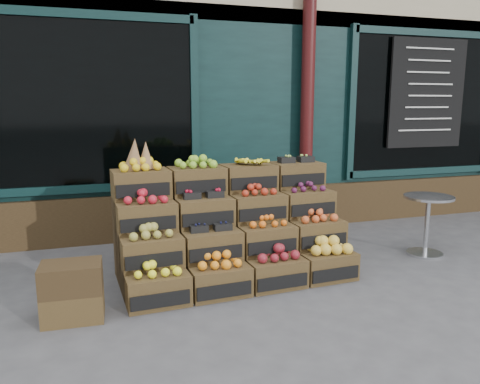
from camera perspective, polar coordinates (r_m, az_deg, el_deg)
name	(u,v)px	position (r m, az deg, el deg)	size (l,w,h in m)	color
ground	(282,292)	(4.56, 5.20, -12.01)	(60.00, 60.00, 0.00)	#4A4A4D
shop_facade	(179,69)	(9.15, -7.49, 14.70)	(12.00, 6.24, 4.80)	black
crate_display	(230,233)	(4.85, -1.20, -5.04)	(2.34, 1.23, 1.43)	#49371D
spare_crates	(72,292)	(4.15, -19.76, -11.37)	(0.50, 0.36, 0.48)	#49371D
bistro_table	(427,218)	(5.88, 21.86, -2.99)	(0.56, 0.56, 0.71)	silver
shopkeeper	(69,165)	(6.68, -20.07, 3.08)	(0.69, 0.45, 1.88)	#185624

